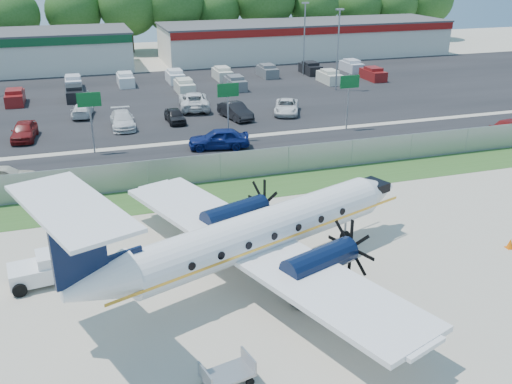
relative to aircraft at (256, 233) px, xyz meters
name	(u,v)px	position (x,y,z in m)	size (l,w,h in m)	color
ground	(294,282)	(1.60, -1.02, -2.36)	(170.00, 170.00, 0.00)	#BDB4A0
grass_verge	(228,191)	(1.60, 10.98, -2.35)	(170.00, 4.00, 0.02)	#2D561E
access_road	(205,158)	(1.60, 17.98, -2.35)	(170.00, 8.00, 0.02)	black
parking_lot	(161,98)	(1.60, 38.98, -2.35)	(170.00, 32.00, 0.02)	black
perimeter_fence	(221,167)	(1.60, 12.98, -1.36)	(120.00, 0.06, 1.99)	gray
building_east	(306,39)	(27.60, 60.96, 0.27)	(44.40, 12.40, 5.24)	silver
sign_left	(90,108)	(-6.40, 21.88, 1.25)	(1.80, 0.26, 5.00)	gray
sign_mid	(228,98)	(4.60, 21.88, 1.25)	(1.80, 0.26, 5.00)	gray
sign_right	(349,89)	(15.60, 21.88, 1.25)	(1.80, 0.26, 5.00)	gray
light_pole_ne	(338,44)	(21.60, 36.98, 2.87)	(0.90, 0.35, 9.09)	gray
light_pole_se	(304,34)	(21.60, 46.98, 2.87)	(0.90, 0.35, 9.09)	gray
tree_line	(128,52)	(1.60, 72.98, -2.36)	(112.00, 6.00, 14.00)	#255318
aircraft	(256,233)	(0.00, 0.00, 0.00)	(19.88, 19.35, 6.12)	white
pushback_tug	(42,269)	(-9.80, 2.64, -1.66)	(2.93, 2.27, 1.48)	white
baggage_cart_near	(227,374)	(-3.27, -6.81, -1.91)	(2.04, 1.47, 0.97)	gray
cone_nose	(510,244)	(13.80, -1.32, -2.10)	(0.39, 0.39, 0.55)	#EB6107
cone_starboard_wing	(231,242)	(-0.31, 3.41, -2.10)	(0.38, 0.38, 0.55)	#EB6107
road_car_west	(6,186)	(-12.57, 16.56, -2.36)	(1.67, 4.16, 1.42)	beige
road_car_mid	(219,148)	(3.25, 19.99, -2.36)	(1.96, 4.88, 1.66)	navy
road_car_east	(511,136)	(28.33, 15.67, -2.36)	(1.84, 4.58, 1.56)	maroon
parked_car_a	(26,140)	(-11.83, 27.37, -2.36)	(1.83, 4.55, 1.55)	maroon
parked_car_b	(123,128)	(-3.54, 28.52, -2.36)	(2.05, 5.03, 1.46)	silver
parked_car_c	(175,122)	(1.29, 28.84, -2.36)	(1.55, 3.85, 1.31)	black
parked_car_d	(235,119)	(7.03, 28.40, -2.36)	(1.63, 4.68, 1.54)	black
parked_car_e	(286,114)	(12.38, 28.72, -2.36)	(2.29, 4.96, 1.38)	silver
parked_car_f	(83,116)	(-6.86, 33.75, -2.36)	(1.79, 4.41, 1.28)	silver
parked_car_g	(194,109)	(4.03, 33.33, -2.36)	(2.85, 6.18, 1.72)	silver
far_parking_rows	(155,89)	(1.60, 43.98, -2.36)	(56.00, 10.00, 1.60)	gray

